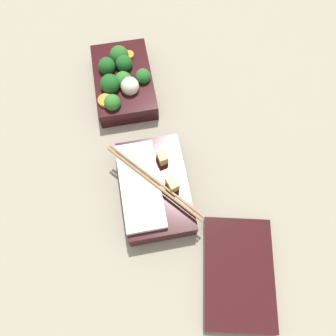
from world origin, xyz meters
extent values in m
plane|color=gray|center=(0.00, 0.00, 0.00)|extent=(3.00, 3.00, 0.00)
cube|color=black|center=(-0.14, 0.00, 0.02)|extent=(0.20, 0.13, 0.04)
sphere|color=#2D7028|center=(-0.11, 0.00, 0.05)|extent=(0.04, 0.04, 0.04)
sphere|color=#236023|center=(-0.18, 0.00, 0.06)|extent=(0.04, 0.04, 0.04)
sphere|color=#19511E|center=(-0.16, 0.01, 0.05)|extent=(0.04, 0.04, 0.04)
sphere|color=#19511E|center=(-0.16, -0.03, 0.05)|extent=(0.04, 0.04, 0.04)
sphere|color=#19511E|center=(-0.11, -0.03, 0.06)|extent=(0.04, 0.04, 0.04)
sphere|color=#236023|center=(-0.12, 0.04, 0.05)|extent=(0.03, 0.03, 0.03)
sphere|color=#2D7028|center=(-0.06, -0.03, 0.05)|extent=(0.04, 0.04, 0.04)
cylinder|color=orange|center=(-0.19, 0.02, 0.05)|extent=(0.03, 0.03, 0.01)
cylinder|color=orange|center=(-0.07, -0.04, 0.05)|extent=(0.04, 0.04, 0.01)
sphere|color=beige|center=(-0.10, 0.01, 0.05)|extent=(0.04, 0.04, 0.04)
cube|color=black|center=(0.13, 0.03, 0.02)|extent=(0.20, 0.13, 0.04)
cube|color=white|center=(0.13, 0.00, 0.05)|extent=(0.18, 0.07, 0.01)
cube|color=#EAB266|center=(0.08, 0.05, 0.06)|extent=(0.03, 0.02, 0.02)
cube|color=#EAB266|center=(0.14, 0.06, 0.06)|extent=(0.03, 0.02, 0.02)
cylinder|color=olive|center=(0.13, 0.02, 0.06)|extent=(0.18, 0.15, 0.01)
cylinder|color=olive|center=(0.13, 0.03, 0.06)|extent=(0.18, 0.15, 0.01)
cube|color=black|center=(0.31, 0.15, 0.01)|extent=(0.22, 0.17, 0.02)
camera|label=1|loc=(0.35, 0.01, 0.62)|focal=35.00mm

